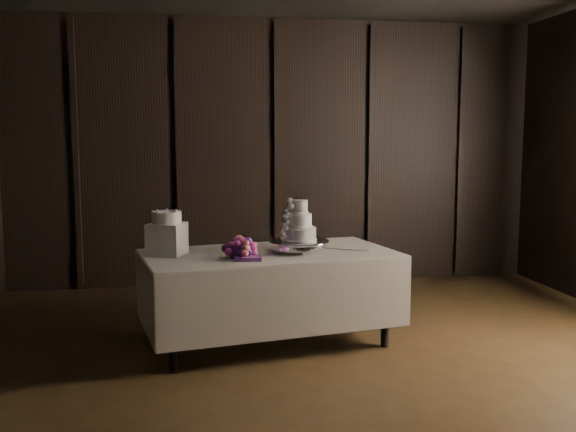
{
  "coord_description": "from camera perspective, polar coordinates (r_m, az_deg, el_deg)",
  "views": [
    {
      "loc": [
        -0.98,
        -3.76,
        1.67
      ],
      "look_at": [
        -0.21,
        1.27,
        1.05
      ],
      "focal_mm": 40.0,
      "sensor_mm": 36.0,
      "label": 1
    }
  ],
  "objects": [
    {
      "name": "room",
      "position": [
        3.89,
        5.93,
        4.4
      ],
      "size": [
        6.08,
        7.08,
        3.08
      ],
      "color": "black",
      "rests_on": "ground"
    },
    {
      "name": "display_table",
      "position": [
        5.23,
        -1.64,
        -6.94
      ],
      "size": [
        2.15,
        1.4,
        0.76
      ],
      "rotation": [
        0.0,
        0.0,
        0.19
      ],
      "color": "beige",
      "rests_on": "ground"
    },
    {
      "name": "cake_stand",
      "position": [
        5.17,
        0.99,
        -2.7
      ],
      "size": [
        0.53,
        0.53,
        0.09
      ],
      "primitive_type": "cylinder",
      "rotation": [
        0.0,
        0.0,
        0.11
      ],
      "color": "silver",
      "rests_on": "display_table"
    },
    {
      "name": "wedding_cake",
      "position": [
        5.12,
        0.76,
        -0.8
      ],
      "size": [
        0.31,
        0.27,
        0.33
      ],
      "rotation": [
        0.0,
        0.0,
        0.29
      ],
      "color": "white",
      "rests_on": "cake_stand"
    },
    {
      "name": "bouquet",
      "position": [
        4.91,
        -4.3,
        -2.92
      ],
      "size": [
        0.35,
        0.44,
        0.2
      ],
      "primitive_type": null,
      "rotation": [
        0.0,
        0.0,
        -0.07
      ],
      "color": "#ED5060",
      "rests_on": "display_table"
    },
    {
      "name": "box_pedestal",
      "position": [
        5.11,
        -10.71,
        -2.02
      ],
      "size": [
        0.33,
        0.33,
        0.25
      ],
      "primitive_type": "cube",
      "rotation": [
        0.0,
        0.0,
        -0.36
      ],
      "color": "white",
      "rests_on": "display_table"
    },
    {
      "name": "small_cake",
      "position": [
        5.08,
        -10.75,
        -0.11
      ],
      "size": [
        0.28,
        0.28,
        0.09
      ],
      "primitive_type": "cylinder",
      "rotation": [
        0.0,
        0.0,
        -0.23
      ],
      "color": "white",
      "rests_on": "box_pedestal"
    },
    {
      "name": "cake_knife",
      "position": [
        5.25,
        4.76,
        -2.99
      ],
      "size": [
        0.33,
        0.21,
        0.01
      ],
      "primitive_type": "cube",
      "rotation": [
        0.0,
        0.0,
        -0.55
      ],
      "color": "silver",
      "rests_on": "display_table"
    }
  ]
}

